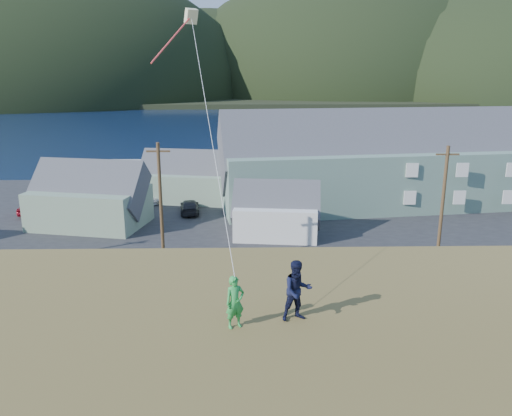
# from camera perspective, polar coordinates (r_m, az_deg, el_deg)

# --- Properties ---
(ground) EXTENTS (900.00, 900.00, 0.00)m
(ground) POSITION_cam_1_polar(r_m,az_deg,el_deg) (35.10, -5.41, -8.73)
(ground) COLOR #0A1638
(ground) RESTS_ON ground
(grass_strip) EXTENTS (110.00, 8.00, 0.10)m
(grass_strip) POSITION_cam_1_polar(r_m,az_deg,el_deg) (33.27, -5.65, -10.05)
(grass_strip) COLOR #4C3D19
(grass_strip) RESTS_ON ground
(waterfront_lot) EXTENTS (72.00, 36.00, 0.12)m
(waterfront_lot) POSITION_cam_1_polar(r_m,az_deg,el_deg) (51.06, -4.10, -0.91)
(waterfront_lot) COLOR #28282B
(waterfront_lot) RESTS_ON ground
(wharf) EXTENTS (26.00, 14.00, 0.90)m
(wharf) POSITION_cam_1_polar(r_m,az_deg,el_deg) (73.80, -7.94, 4.32)
(wharf) COLOR gray
(wharf) RESTS_ON ground
(far_shore) EXTENTS (900.00, 320.00, 2.00)m
(far_shore) POSITION_cam_1_polar(r_m,az_deg,el_deg) (362.25, -1.73, 13.12)
(far_shore) COLOR black
(far_shore) RESTS_ON ground
(far_hills) EXTENTS (760.00, 265.00, 143.00)m
(far_hills) POSITION_cam_1_polar(r_m,az_deg,el_deg) (313.36, 4.90, 12.93)
(far_hills) COLOR black
(far_hills) RESTS_ON ground
(lodge) EXTENTS (37.25, 14.96, 12.74)m
(lodge) POSITION_cam_1_polar(r_m,az_deg,el_deg) (56.15, 14.80, 5.16)
(lodge) COLOR gray
(lodge) RESTS_ON waterfront_lot
(shed_palegreen_near) EXTENTS (11.60, 8.60, 7.64)m
(shed_palegreen_near) POSITION_cam_1_polar(r_m,az_deg,el_deg) (49.52, -18.51, 1.18)
(shed_palegreen_near) COLOR gray
(shed_palegreen_near) RESTS_ON waterfront_lot
(shed_white) EXTENTS (8.18, 5.89, 6.09)m
(shed_white) POSITION_cam_1_polar(r_m,az_deg,el_deg) (44.17, 2.34, -0.37)
(shed_white) COLOR white
(shed_white) RESTS_ON waterfront_lot
(shed_palegreen_far) EXTENTS (11.39, 7.78, 7.04)m
(shed_palegreen_far) POSITION_cam_1_polar(r_m,az_deg,el_deg) (57.33, -7.86, 3.49)
(shed_palegreen_far) COLOR gray
(shed_palegreen_far) RESTS_ON waterfront_lot
(utility_poles) EXTENTS (36.72, 0.24, 9.58)m
(utility_poles) POSITION_cam_1_polar(r_m,az_deg,el_deg) (35.12, -8.87, -0.58)
(utility_poles) COLOR #47331E
(utility_poles) RESTS_ON waterfront_lot
(parked_cars) EXTENTS (24.92, 10.76, 1.51)m
(parked_cars) POSITION_cam_1_polar(r_m,az_deg,el_deg) (55.98, -14.37, 0.92)
(parked_cars) COLOR #9B9A9F
(parked_cars) RESTS_ON waterfront_lot
(kite_flyer_green) EXTENTS (0.66, 0.57, 1.54)m
(kite_flyer_green) POSITION_cam_1_polar(r_m,az_deg,el_deg) (14.28, -2.42, -10.70)
(kite_flyer_green) COLOR green
(kite_flyer_green) RESTS_ON hillside
(kite_flyer_navy) EXTENTS (1.04, 0.90, 1.83)m
(kite_flyer_navy) POSITION_cam_1_polar(r_m,az_deg,el_deg) (14.65, 4.75, -9.41)
(kite_flyer_navy) COLOR black
(kite_flyer_navy) RESTS_ON hillside
(kite_rig) EXTENTS (1.52, 4.25, 11.08)m
(kite_rig) POSITION_cam_1_polar(r_m,az_deg,el_deg) (20.57, -7.68, 20.22)
(kite_rig) COLOR beige
(kite_rig) RESTS_ON ground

